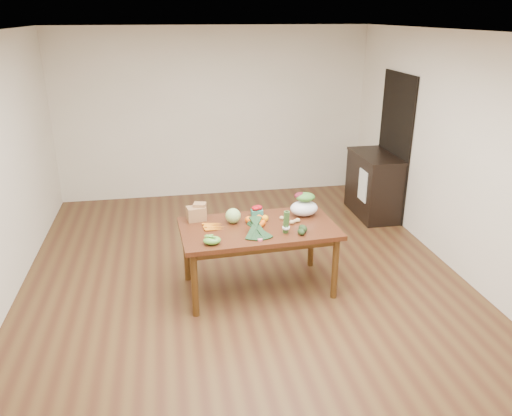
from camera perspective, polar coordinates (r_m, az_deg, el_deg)
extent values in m
plane|color=#54391D|center=(5.82, -1.37, -8.11)|extent=(6.00, 6.00, 0.00)
cube|color=white|center=(5.07, -1.65, 19.49)|extent=(5.00, 6.00, 0.02)
cube|color=white|center=(8.19, -4.85, 10.66)|extent=(5.00, 0.02, 2.70)
cube|color=white|center=(2.64, 9.10, -14.14)|extent=(5.00, 0.02, 2.70)
cube|color=white|center=(6.18, 22.19, 5.58)|extent=(0.02, 6.00, 2.70)
cube|color=#482210|center=(5.47, 0.27, -5.72)|extent=(1.69, 1.00, 0.75)
cube|color=black|center=(7.59, 15.49, 6.78)|extent=(0.02, 1.00, 2.10)
cube|color=black|center=(7.66, 13.26, 2.58)|extent=(0.52, 1.02, 0.94)
cube|color=white|center=(7.34, 12.09, 2.53)|extent=(0.02, 0.28, 0.45)
sphere|color=#A3CC75|center=(5.37, -2.64, -0.90)|extent=(0.17, 0.17, 0.17)
sphere|color=orange|center=(5.38, -0.86, -1.34)|extent=(0.08, 0.08, 0.08)
sphere|color=#FF5F0F|center=(5.41, 0.35, -1.18)|extent=(0.08, 0.08, 0.08)
sphere|color=#FE9F0F|center=(5.42, 1.03, -1.18)|extent=(0.07, 0.07, 0.07)
ellipsoid|color=#639A34|center=(4.91, -5.04, -3.71)|extent=(0.18, 0.13, 0.08)
ellipsoid|color=tan|center=(5.35, 3.37, -1.67)|extent=(0.05, 0.05, 0.05)
ellipsoid|color=tan|center=(5.37, 4.13, -1.63)|extent=(0.06, 0.05, 0.05)
ellipsoid|color=tan|center=(5.41, 4.49, -1.49)|extent=(0.05, 0.04, 0.04)
ellipsoid|color=tan|center=(5.48, 2.96, -1.13)|extent=(0.05, 0.04, 0.04)
ellipsoid|color=tan|center=(5.42, 4.78, -1.40)|extent=(0.06, 0.05, 0.05)
ellipsoid|color=black|center=(5.12, 5.18, -2.74)|extent=(0.09, 0.11, 0.07)
ellipsoid|color=black|center=(5.18, 5.38, -2.35)|extent=(0.11, 0.13, 0.08)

